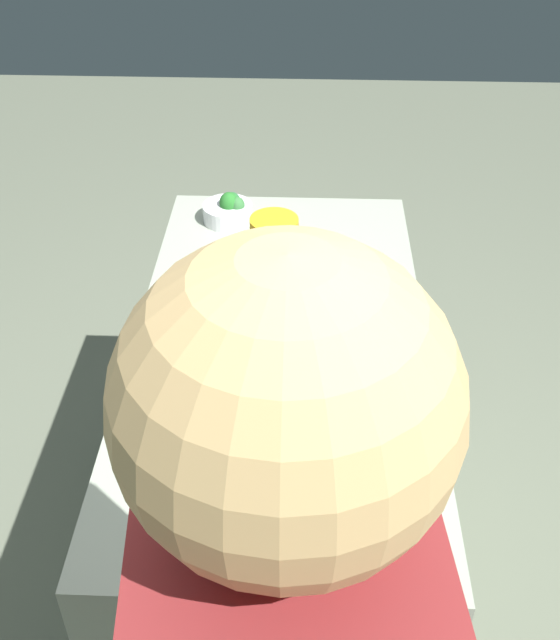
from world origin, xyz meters
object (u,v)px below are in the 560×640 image
object	(u,v)px
lemonade_pitcher	(274,286)
mason_jar	(265,508)
cooking_pot	(313,393)
broccoli_bowl_front	(309,260)
broccoli_bowl_center	(229,210)

from	to	relation	value
lemonade_pitcher	mason_jar	xyz separation A→B (m)	(0.49, 0.01, -0.09)
cooking_pot	mason_jar	world-z (taller)	cooking_pot
broccoli_bowl_front	broccoli_bowl_center	bearing A→B (deg)	-137.26
cooking_pot	broccoli_bowl_front	world-z (taller)	cooking_pot
lemonade_pitcher	broccoli_bowl_center	bearing A→B (deg)	-164.63
cooking_pot	broccoli_bowl_front	xyz separation A→B (m)	(-0.54, -0.01, -0.07)
mason_jar	broccoli_bowl_front	size ratio (longest dim) A/B	1.08
lemonade_pitcher	broccoli_bowl_front	size ratio (longest dim) A/B	2.35
cooking_pot	broccoli_bowl_center	world-z (taller)	cooking_pot
broccoli_bowl_center	broccoli_bowl_front	bearing A→B (deg)	42.74
broccoli_bowl_front	broccoli_bowl_center	size ratio (longest dim) A/B	1.01
lemonade_pitcher	mason_jar	bearing A→B (deg)	0.82
mason_jar	broccoli_bowl_front	bearing A→B (deg)	175.43
cooking_pot	broccoli_bowl_front	size ratio (longest dim) A/B	2.58
mason_jar	broccoli_bowl_front	distance (m)	0.79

